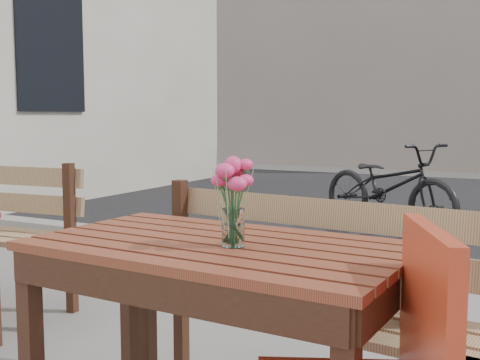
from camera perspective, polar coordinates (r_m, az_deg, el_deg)
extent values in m
cube|color=black|center=(8.70, -17.50, 12.14)|extent=(0.06, 1.20, 1.80)
cube|color=black|center=(8.78, 20.10, -2.40)|extent=(30.00, 8.00, 0.00)
cube|color=gray|center=(4.90, 13.78, -8.01)|extent=(30.00, 0.25, 0.12)
cube|color=gray|center=(16.39, 13.23, 15.61)|extent=(8.00, 3.00, 8.00)
cube|color=maroon|center=(2.11, -2.06, -6.32)|extent=(1.33, 0.82, 0.03)
cube|color=black|center=(2.37, -19.17, -15.33)|extent=(0.07, 0.07, 0.77)
cube|color=black|center=(2.81, -8.85, -11.68)|extent=(0.07, 0.07, 0.77)
cube|color=black|center=(2.29, 15.84, -16.02)|extent=(0.07, 0.07, 0.77)
cube|color=#896546|center=(2.39, 4.96, -12.14)|extent=(1.58, 0.57, 0.03)
cube|color=#896546|center=(2.52, 7.53, -5.10)|extent=(1.54, 0.19, 0.42)
cube|color=black|center=(2.73, -10.57, -15.12)|extent=(0.06, 0.06, 0.51)
cube|color=black|center=(2.92, -5.77, -9.24)|extent=(0.06, 0.06, 0.94)
cube|color=#BE381D|center=(1.67, 17.46, -11.94)|extent=(0.23, 0.45, 0.45)
cylinder|color=white|center=(2.03, -0.66, -4.53)|extent=(0.08, 0.08, 0.13)
cylinder|color=#306436|center=(2.01, -0.66, -2.73)|extent=(0.05, 0.05, 0.26)
cube|color=black|center=(3.71, -19.25, -9.60)|extent=(0.06, 0.06, 0.51)
cube|color=black|center=(3.92, -15.87, -5.38)|extent=(0.06, 0.06, 0.95)
imported|color=black|center=(6.70, 13.89, -0.59)|extent=(1.92, 1.42, 0.96)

